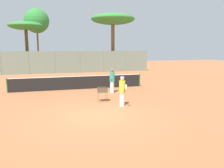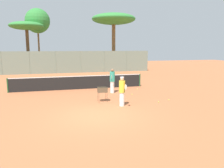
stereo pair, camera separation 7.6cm
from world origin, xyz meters
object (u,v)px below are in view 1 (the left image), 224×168
(tennis_net, at_px, (79,82))
(player_white_outfit, at_px, (112,80))
(player_red_cap, at_px, (122,91))
(ball_cart, at_px, (102,91))

(tennis_net, height_order, player_white_outfit, player_white_outfit)
(tennis_net, relative_size, player_red_cap, 6.28)
(ball_cart, bearing_deg, tennis_net, 101.78)
(player_red_cap, bearing_deg, ball_cart, -150.48)
(tennis_net, height_order, ball_cart, tennis_net)
(tennis_net, relative_size, player_white_outfit, 5.92)
(player_white_outfit, bearing_deg, ball_cart, -7.66)
(player_red_cap, bearing_deg, player_white_outfit, 169.13)
(player_white_outfit, relative_size, player_red_cap, 1.06)
(player_red_cap, height_order, ball_cart, player_red_cap)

